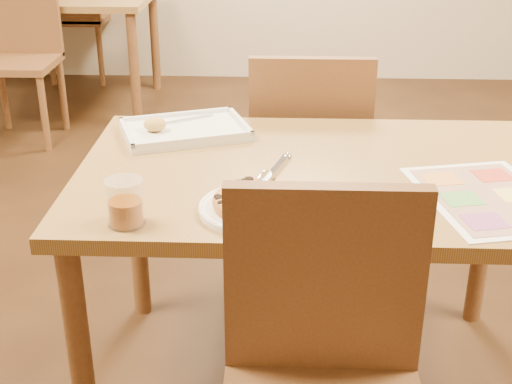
{
  "coord_description": "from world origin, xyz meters",
  "views": [
    {
      "loc": [
        -0.09,
        -1.79,
        1.47
      ],
      "look_at": [
        -0.15,
        -0.26,
        0.77
      ],
      "focal_mm": 50.0,
      "sensor_mm": 36.0,
      "label": 1
    }
  ],
  "objects_px": {
    "dining_table": "(315,198)",
    "chair_far": "(309,143)",
    "appetizer_tray": "(183,131)",
    "glass_tumbler": "(125,205)",
    "bg_chair_far": "(74,5)",
    "plate": "(256,208)",
    "menu": "(489,197)",
    "chair_near": "(324,353)",
    "bg_table": "(51,8)",
    "pizza": "(260,202)",
    "pizza_cutter": "(273,174)",
    "bg_chair_near": "(21,39)"
  },
  "relations": [
    {
      "from": "dining_table",
      "to": "chair_far",
      "type": "xyz_separation_m",
      "value": [
        -0.0,
        0.6,
        -0.07
      ]
    },
    {
      "from": "appetizer_tray",
      "to": "glass_tumbler",
      "type": "xyz_separation_m",
      "value": [
        -0.05,
        -0.6,
        0.04
      ]
    },
    {
      "from": "dining_table",
      "to": "bg_chair_far",
      "type": "bearing_deg",
      "value": 115.85
    },
    {
      "from": "appetizer_tray",
      "to": "plate",
      "type": "bearing_deg",
      "value": -64.61
    },
    {
      "from": "plate",
      "to": "menu",
      "type": "distance_m",
      "value": 0.58
    },
    {
      "from": "chair_near",
      "to": "bg_table",
      "type": "xyz_separation_m",
      "value": [
        -1.6,
        3.4,
        0.07
      ]
    },
    {
      "from": "plate",
      "to": "bg_chair_far",
      "type": "bearing_deg",
      "value": 112.08
    },
    {
      "from": "plate",
      "to": "pizza",
      "type": "relative_size",
      "value": 1.22
    },
    {
      "from": "appetizer_tray",
      "to": "bg_chair_far",
      "type": "bearing_deg",
      "value": 111.5
    },
    {
      "from": "plate",
      "to": "glass_tumbler",
      "type": "xyz_separation_m",
      "value": [
        -0.29,
        -0.08,
        0.04
      ]
    },
    {
      "from": "appetizer_tray",
      "to": "menu",
      "type": "xyz_separation_m",
      "value": [
        0.82,
        -0.42,
        -0.01
      ]
    },
    {
      "from": "bg_table",
      "to": "pizza_cutter",
      "type": "height_order",
      "value": "pizza_cutter"
    },
    {
      "from": "pizza_cutter",
      "to": "appetizer_tray",
      "type": "xyz_separation_m",
      "value": [
        -0.28,
        0.47,
        -0.06
      ]
    },
    {
      "from": "plate",
      "to": "glass_tumbler",
      "type": "height_order",
      "value": "glass_tumbler"
    },
    {
      "from": "bg_chair_far",
      "to": "pizza_cutter",
      "type": "distance_m",
      "value": 3.83
    },
    {
      "from": "appetizer_tray",
      "to": "pizza_cutter",
      "type": "bearing_deg",
      "value": -59.03
    },
    {
      "from": "chair_far",
      "to": "menu",
      "type": "distance_m",
      "value": 0.89
    },
    {
      "from": "dining_table",
      "to": "bg_table",
      "type": "xyz_separation_m",
      "value": [
        -1.6,
        2.8,
        0.0
      ]
    },
    {
      "from": "bg_chair_near",
      "to": "pizza",
      "type": "relative_size",
      "value": 2.08
    },
    {
      "from": "plate",
      "to": "glass_tumbler",
      "type": "relative_size",
      "value": 2.5
    },
    {
      "from": "bg_chair_near",
      "to": "bg_chair_far",
      "type": "bearing_deg",
      "value": 90.0
    },
    {
      "from": "pizza_cutter",
      "to": "menu",
      "type": "bearing_deg",
      "value": -51.19
    },
    {
      "from": "chair_far",
      "to": "bg_chair_far",
      "type": "height_order",
      "value": "same"
    },
    {
      "from": "pizza",
      "to": "glass_tumbler",
      "type": "bearing_deg",
      "value": -165.98
    },
    {
      "from": "plate",
      "to": "glass_tumbler",
      "type": "distance_m",
      "value": 0.31
    },
    {
      "from": "bg_table",
      "to": "pizza_cutter",
      "type": "relative_size",
      "value": 11.12
    },
    {
      "from": "glass_tumbler",
      "to": "pizza_cutter",
      "type": "bearing_deg",
      "value": 20.42
    },
    {
      "from": "bg_table",
      "to": "menu",
      "type": "distance_m",
      "value": 3.59
    },
    {
      "from": "dining_table",
      "to": "chair_far",
      "type": "distance_m",
      "value": 0.61
    },
    {
      "from": "pizza",
      "to": "pizza_cutter",
      "type": "bearing_deg",
      "value": 58.51
    },
    {
      "from": "bg_chair_near",
      "to": "menu",
      "type": "bearing_deg",
      "value": -49.51
    },
    {
      "from": "bg_chair_near",
      "to": "bg_chair_far",
      "type": "xyz_separation_m",
      "value": [
        0.0,
        1.1,
        0.0
      ]
    },
    {
      "from": "bg_chair_far",
      "to": "bg_table",
      "type": "bearing_deg",
      "value": 90.0
    },
    {
      "from": "pizza_cutter",
      "to": "bg_chair_near",
      "type": "bearing_deg",
      "value": 65.0
    },
    {
      "from": "chair_near",
      "to": "bg_chair_near",
      "type": "distance_m",
      "value": 3.22
    },
    {
      "from": "menu",
      "to": "bg_table",
      "type": "bearing_deg",
      "value": 124.24
    },
    {
      "from": "bg_table",
      "to": "pizza_cutter",
      "type": "bearing_deg",
      "value": -63.81
    },
    {
      "from": "bg_table",
      "to": "plate",
      "type": "distance_m",
      "value": 3.39
    },
    {
      "from": "chair_near",
      "to": "pizza_cutter",
      "type": "relative_size",
      "value": 4.02
    },
    {
      "from": "chair_far",
      "to": "plate",
      "type": "bearing_deg",
      "value": 79.92
    },
    {
      "from": "bg_chair_near",
      "to": "appetizer_tray",
      "type": "xyz_separation_m",
      "value": [
        1.2,
        -1.94,
        0.17
      ]
    },
    {
      "from": "chair_near",
      "to": "menu",
      "type": "height_order",
      "value": "chair_near"
    },
    {
      "from": "pizza_cutter",
      "to": "glass_tumbler",
      "type": "xyz_separation_m",
      "value": [
        -0.33,
        -0.12,
        -0.03
      ]
    },
    {
      "from": "chair_near",
      "to": "appetizer_tray",
      "type": "height_order",
      "value": "chair_near"
    },
    {
      "from": "bg_chair_far",
      "to": "plate",
      "type": "distance_m",
      "value": 3.85
    },
    {
      "from": "bg_chair_near",
      "to": "pizza",
      "type": "height_order",
      "value": "bg_chair_near"
    },
    {
      "from": "bg_table",
      "to": "pizza",
      "type": "distance_m",
      "value": 3.4
    },
    {
      "from": "chair_near",
      "to": "bg_table",
      "type": "distance_m",
      "value": 3.76
    },
    {
      "from": "chair_near",
      "to": "plate",
      "type": "bearing_deg",
      "value": 114.42
    },
    {
      "from": "chair_far",
      "to": "bg_chair_far",
      "type": "distance_m",
      "value": 3.14
    }
  ]
}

